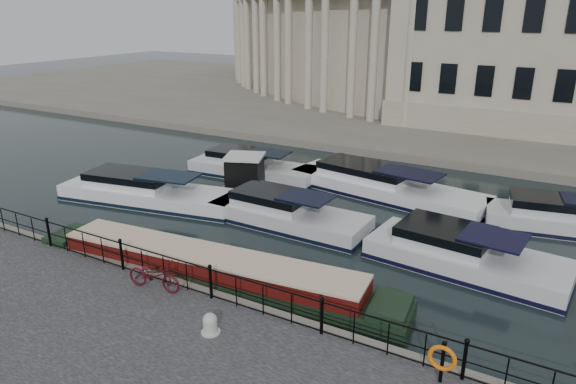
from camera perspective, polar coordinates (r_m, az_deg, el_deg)
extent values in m
plane|color=black|center=(19.21, -4.29, -9.99)|extent=(160.00, 160.00, 0.00)
cube|color=#6B665B|center=(54.43, 19.16, 8.90)|extent=(120.00, 42.00, 0.55)
cylinder|color=black|center=(22.49, -25.03, -4.17)|extent=(0.10, 0.10, 1.10)
sphere|color=black|center=(22.28, -25.26, -2.76)|extent=(0.14, 0.14, 0.14)
cylinder|color=black|center=(19.57, -17.99, -6.74)|extent=(0.10, 0.10, 1.10)
sphere|color=black|center=(19.32, -18.18, -5.15)|extent=(0.14, 0.14, 0.14)
cylinder|color=black|center=(17.09, -8.59, -9.97)|extent=(0.10, 0.10, 1.10)
sphere|color=black|center=(16.80, -8.69, -8.19)|extent=(0.14, 0.14, 0.14)
cylinder|color=black|center=(15.27, 3.77, -13.71)|extent=(0.10, 0.10, 1.10)
sphere|color=black|center=(14.95, 3.82, -11.79)|extent=(0.14, 0.14, 0.14)
cylinder|color=black|center=(14.36, 19.01, -17.33)|extent=(0.10, 0.10, 1.10)
sphere|color=black|center=(14.02, 19.29, -15.36)|extent=(0.14, 0.14, 0.14)
cylinder|color=black|center=(16.85, -8.68, -8.49)|extent=(24.00, 0.05, 0.05)
cylinder|color=black|center=(17.09, -8.59, -9.97)|extent=(24.00, 0.04, 0.04)
cylinder|color=black|center=(17.33, -8.51, -11.32)|extent=(24.00, 0.04, 0.04)
cube|color=#ADA38C|center=(46.98, 26.14, 15.44)|extent=(20.00, 14.00, 14.00)
cube|color=#9E937F|center=(47.61, 25.06, 8.29)|extent=(20.30, 14.30, 2.00)
cube|color=#ADA38C|center=(44.81, 13.17, 14.83)|extent=(5.73, 4.06, 11.00)
cylinder|color=#ADA38C|center=(41.83, 13.34, 13.67)|extent=(0.70, 0.70, 9.80)
cylinder|color=#ADA38C|center=(43.50, 9.46, 14.14)|extent=(0.70, 0.70, 9.80)
cube|color=#ADA38C|center=(47.77, 7.79, 15.42)|extent=(5.90, 4.56, 11.00)
cylinder|color=#ADA38C|center=(44.82, 7.14, 14.40)|extent=(0.70, 0.70, 9.80)
cylinder|color=#ADA38C|center=(47.06, 4.07, 14.75)|extent=(0.70, 0.70, 9.80)
cube|color=#ADA38C|center=(51.51, 3.56, 15.86)|extent=(5.99, 4.99, 11.00)
cylinder|color=#ADA38C|center=(48.70, 2.29, 14.95)|extent=(0.70, 0.70, 9.80)
cylinder|color=#ADA38C|center=(51.37, 0.03, 15.21)|extent=(0.70, 0.70, 9.80)
cube|color=#ADA38C|center=(55.83, 0.44, 16.19)|extent=(5.99, 5.36, 11.00)
cylinder|color=#ADA38C|center=(53.25, -1.23, 15.37)|extent=(0.70, 0.70, 9.80)
cylinder|color=#ADA38C|center=(56.20, -2.78, 15.58)|extent=(0.70, 0.70, 9.80)
cube|color=#ADA38C|center=(60.55, -1.67, 16.46)|extent=(5.91, 5.64, 11.00)
cylinder|color=#ADA38C|center=(58.23, -3.60, 15.71)|extent=(0.70, 0.70, 9.80)
cylinder|color=#ADA38C|center=(61.37, -4.55, 15.89)|extent=(0.70, 0.70, 9.80)
cube|color=#ADA38C|center=(65.53, -2.94, 16.70)|extent=(5.74, 5.85, 11.00)
cylinder|color=#ADA38C|center=(63.50, -5.01, 16.01)|extent=(0.70, 0.70, 9.80)
cylinder|color=#ADA38C|center=(66.74, -5.47, 16.17)|extent=(0.70, 0.70, 9.80)
cube|color=#ADA38C|center=(70.63, -3.52, 16.90)|extent=(5.49, 5.97, 11.00)
cylinder|color=#ADA38C|center=(68.91, -5.65, 16.28)|extent=(0.70, 0.70, 9.80)
cylinder|color=#ADA38C|center=(72.19, -5.72, 16.43)|extent=(0.70, 0.70, 9.80)
cube|color=#ADA38C|center=(75.78, -3.54, 17.09)|extent=(5.16, 6.00, 11.00)
cylinder|color=#ADA38C|center=(74.37, -5.67, 16.53)|extent=(0.70, 0.70, 9.80)
cylinder|color=#ADA38C|center=(77.64, -5.43, 16.67)|extent=(0.70, 0.70, 9.80)
cube|color=#ADA38C|center=(80.90, -3.09, 17.27)|extent=(4.76, 5.95, 11.00)
cylinder|color=#ADA38C|center=(79.80, -5.19, 16.75)|extent=(0.70, 0.70, 9.80)
cylinder|color=#ADA38C|center=(83.01, -4.71, 16.88)|extent=(0.70, 0.70, 9.80)
imported|color=#4C0D18|center=(17.98, -14.68, -8.93)|extent=(2.08, 0.94, 1.05)
cylinder|color=#BABBB6|center=(15.62, -8.62, -14.55)|extent=(0.41, 0.41, 0.43)
sphere|color=#BABBB6|center=(15.50, -8.66, -13.89)|extent=(0.43, 0.43, 0.43)
cylinder|color=#BABBB6|center=(15.73, -8.58, -15.13)|extent=(0.57, 0.57, 0.04)
cylinder|color=black|center=(14.11, 16.76, -17.70)|extent=(0.10, 0.10, 1.15)
cube|color=black|center=(13.77, 17.01, -15.79)|extent=(0.11, 0.11, 0.08)
torus|color=orange|center=(13.93, 16.76, -17.26)|extent=(0.73, 0.11, 0.73)
cube|color=black|center=(19.35, -8.79, -9.61)|extent=(14.91, 3.37, 0.89)
cube|color=#4E0D0B|center=(19.04, -8.89, -7.90)|extent=(11.94, 2.79, 0.69)
cube|color=beige|center=(18.86, -8.96, -6.82)|extent=(11.94, 2.85, 0.10)
cube|color=#6B665B|center=(28.14, -4.77, 0.03)|extent=(3.35, 3.09, 0.23)
cube|color=black|center=(27.80, -4.83, 2.07)|extent=(2.34, 2.34, 1.63)
cube|color=silver|center=(27.53, -4.88, 3.95)|extent=(2.58, 2.58, 0.11)
cube|color=white|center=(27.54, -14.98, -0.71)|extent=(9.94, 4.29, 1.20)
cube|color=black|center=(27.56, -14.97, -0.87)|extent=(10.03, 4.33, 0.18)
cube|color=white|center=(27.91, -17.11, 1.20)|extent=(4.64, 2.89, 0.90)
cube|color=black|center=(26.49, -13.15, 1.73)|extent=(3.17, 2.32, 0.08)
cube|color=silver|center=(23.83, 0.07, -3.25)|extent=(7.57, 2.78, 1.20)
cube|color=black|center=(23.86, 0.07, -3.43)|extent=(7.64, 2.81, 0.18)
cube|color=silver|center=(23.95, -1.78, -0.95)|extent=(3.43, 2.21, 0.90)
cube|color=black|center=(22.91, 2.00, -0.59)|extent=(2.30, 1.87, 0.08)
cube|color=silver|center=(21.17, 19.09, -7.52)|extent=(7.67, 3.64, 1.20)
cube|color=black|center=(21.20, 19.06, -7.71)|extent=(7.75, 3.67, 0.18)
cube|color=silver|center=(21.02, 17.03, -4.91)|extent=(3.56, 2.70, 0.90)
cube|color=black|center=(20.43, 21.89, -4.70)|extent=(2.42, 2.24, 0.08)
cube|color=silver|center=(30.82, -3.76, 2.12)|extent=(8.01, 3.04, 1.20)
cube|color=black|center=(30.85, -3.75, 1.98)|extent=(8.09, 3.07, 0.18)
cube|color=silver|center=(31.03, -5.32, 3.84)|extent=(3.67, 2.30, 0.90)
cube|color=black|center=(30.01, -2.23, 4.35)|extent=(2.47, 1.92, 0.08)
cube|color=white|center=(27.99, 10.74, -0.04)|extent=(11.02, 4.46, 1.20)
cube|color=black|center=(28.01, 10.73, -0.20)|extent=(11.13, 4.50, 0.18)
cube|color=white|center=(28.29, 8.56, 2.13)|extent=(5.12, 3.03, 0.90)
cube|color=black|center=(27.03, 13.32, 2.08)|extent=(3.48, 2.45, 0.08)
cube|color=silver|center=(26.40, 28.08, -3.35)|extent=(6.82, 3.54, 1.20)
cube|color=black|center=(26.43, 28.05, -3.51)|extent=(6.89, 3.58, 0.18)
cube|color=silver|center=(25.98, 26.70, -1.45)|extent=(3.23, 2.47, 0.90)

